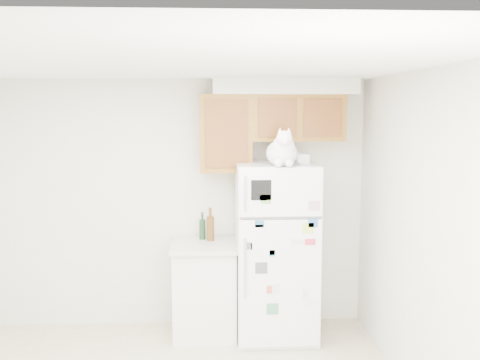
{
  "coord_description": "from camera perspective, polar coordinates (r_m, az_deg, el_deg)",
  "views": [
    {
      "loc": [
        0.34,
        -3.65,
        2.22
      ],
      "look_at": [
        0.62,
        1.55,
        1.55
      ],
      "focal_mm": 42.0,
      "sensor_mm": 36.0,
      "label": 1
    }
  ],
  "objects": [
    {
      "name": "refrigerator",
      "position": [
        5.47,
        3.66,
        -7.19
      ],
      "size": [
        0.76,
        0.78,
        1.7
      ],
      "color": "white",
      "rests_on": "ground_plane"
    },
    {
      "name": "base_counter",
      "position": [
        5.61,
        -3.61,
        -10.94
      ],
      "size": [
        0.64,
        0.64,
        0.92
      ],
      "color": "white",
      "rests_on": "ground_plane"
    },
    {
      "name": "room_shell",
      "position": [
        3.94,
        -6.27,
        -0.69
      ],
      "size": [
        3.84,
        4.04,
        2.52
      ],
      "color": "beige",
      "rests_on": "ground_plane"
    },
    {
      "name": "bottle_green",
      "position": [
        5.61,
        -3.84,
        -4.66
      ],
      "size": [
        0.06,
        0.06,
        0.27
      ],
      "primitive_type": null,
      "color": "#19381E",
      "rests_on": "base_counter"
    },
    {
      "name": "cat",
      "position": [
        5.06,
        4.34,
        2.93
      ],
      "size": [
        0.35,
        0.51,
        0.36
      ],
      "color": "white",
      "rests_on": "refrigerator"
    },
    {
      "name": "storage_box_front",
      "position": [
        5.31,
        6.15,
        2.16
      ],
      "size": [
        0.16,
        0.12,
        0.09
      ],
      "primitive_type": "cube",
      "rotation": [
        0.0,
        0.0,
        0.09
      ],
      "color": "white",
      "rests_on": "refrigerator"
    },
    {
      "name": "storage_box_back",
      "position": [
        5.42,
        5.03,
        2.33
      ],
      "size": [
        0.19,
        0.14,
        0.1
      ],
      "primitive_type": "cube",
      "rotation": [
        0.0,
        0.0,
        0.08
      ],
      "color": "white",
      "rests_on": "refrigerator"
    },
    {
      "name": "bottle_amber",
      "position": [
        5.54,
        -3.03,
        -4.5
      ],
      "size": [
        0.08,
        0.08,
        0.33
      ],
      "primitive_type": null,
      "color": "#593814",
      "rests_on": "base_counter"
    }
  ]
}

